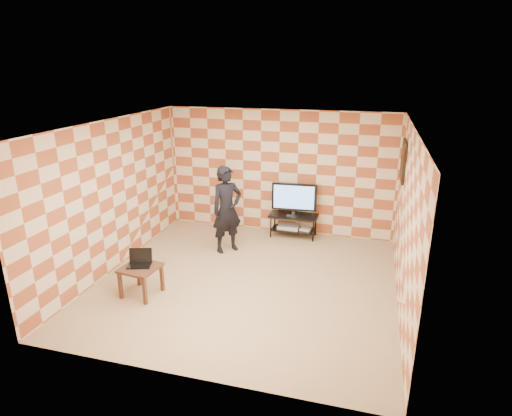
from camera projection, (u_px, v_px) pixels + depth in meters
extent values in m
plane|color=tan|center=(247.00, 281.00, 7.46)|extent=(5.00, 5.00, 0.00)
cube|color=beige|center=(279.00, 172.00, 9.31)|extent=(5.00, 0.02, 2.70)
cube|color=beige|center=(182.00, 277.00, 4.74)|extent=(5.00, 0.02, 2.70)
cube|color=beige|center=(113.00, 196.00, 7.65)|extent=(0.02, 5.00, 2.70)
cube|color=beige|center=(406.00, 222.00, 6.40)|extent=(0.02, 5.00, 2.70)
cube|color=white|center=(246.00, 125.00, 6.59)|extent=(5.00, 5.00, 0.02)
cube|color=black|center=(403.00, 161.00, 7.63)|extent=(0.04, 0.72, 0.72)
cube|color=black|center=(403.00, 161.00, 7.63)|extent=(0.04, 0.03, 0.68)
cube|color=black|center=(403.00, 161.00, 7.63)|extent=(0.04, 0.68, 0.03)
cube|color=black|center=(294.00, 216.00, 9.24)|extent=(1.05, 0.47, 0.04)
cube|color=black|center=(293.00, 229.00, 9.34)|extent=(0.94, 0.42, 0.03)
cylinder|color=black|center=(271.00, 227.00, 9.25)|extent=(0.03, 0.03, 0.50)
cylinder|color=black|center=(275.00, 221.00, 9.60)|extent=(0.03, 0.03, 0.50)
cylinder|color=black|center=(313.00, 231.00, 9.02)|extent=(0.03, 0.03, 0.50)
cylinder|color=black|center=(316.00, 225.00, 9.37)|extent=(0.03, 0.03, 0.50)
cube|color=black|center=(294.00, 214.00, 9.23)|extent=(0.29, 0.20, 0.03)
cube|color=black|center=(294.00, 212.00, 9.21)|extent=(0.07, 0.06, 0.08)
cube|color=black|center=(294.00, 197.00, 9.10)|extent=(0.96, 0.12, 0.59)
cube|color=#4B84C2|center=(294.00, 197.00, 9.07)|extent=(0.86, 0.07, 0.51)
cube|color=silver|center=(289.00, 227.00, 9.36)|extent=(0.46, 0.33, 0.08)
cube|color=silver|center=(305.00, 229.00, 9.25)|extent=(0.24, 0.19, 0.05)
cube|color=#372214|center=(140.00, 268.00, 6.88)|extent=(0.63, 0.63, 0.04)
cube|color=#372214|center=(120.00, 286.00, 6.84)|extent=(0.06, 0.06, 0.46)
cube|color=#372214|center=(139.00, 273.00, 7.25)|extent=(0.06, 0.06, 0.46)
cube|color=#372214|center=(145.00, 291.00, 6.67)|extent=(0.06, 0.06, 0.46)
cube|color=#372214|center=(162.00, 278.00, 7.08)|extent=(0.06, 0.06, 0.46)
cube|color=black|center=(139.00, 265.00, 6.90)|extent=(0.43, 0.36, 0.02)
cube|color=black|center=(141.00, 255.00, 6.99)|extent=(0.37, 0.17, 0.24)
imported|color=black|center=(227.00, 210.00, 8.41)|extent=(0.74, 0.75, 1.74)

